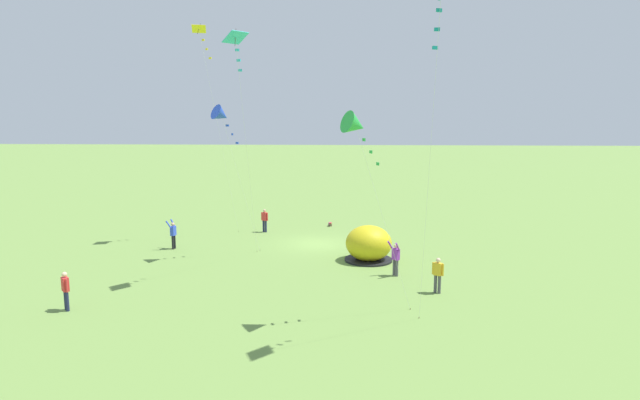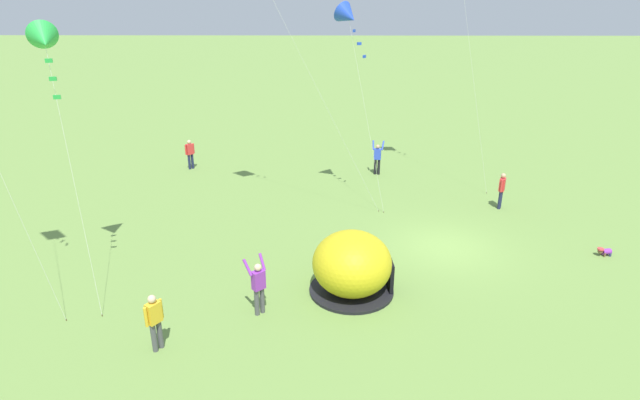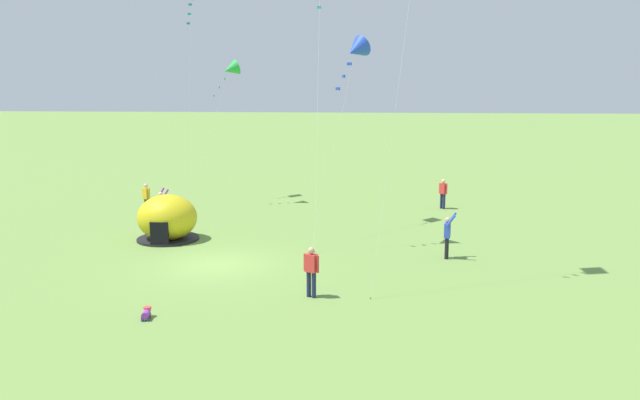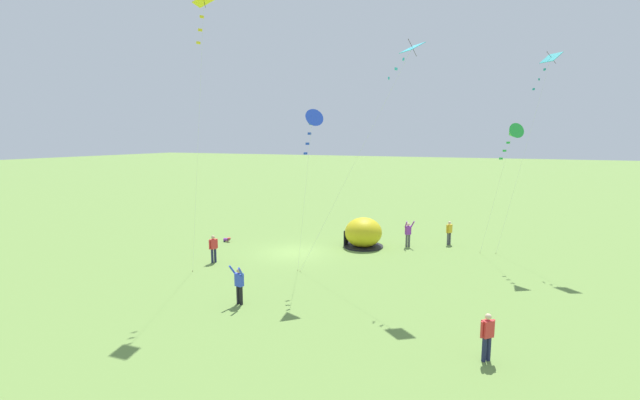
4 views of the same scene
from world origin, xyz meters
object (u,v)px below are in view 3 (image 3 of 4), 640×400
Objects in this scene: toddler_crawling at (146,313)px; person_with_toddler at (311,269)px; popup_tent at (167,219)px; person_center_field at (161,206)px; kite_teal at (191,0)px; kite_blue at (356,50)px; kite_green at (231,69)px; person_far_back at (146,197)px; person_strolling at (443,192)px; person_flying_kite at (447,235)px.

person_with_toddler reaches higher than toddler_crawling.
person_center_field is (-1.32, 2.90, 0.00)m from popup_tent.
kite_teal is at bearing 117.03° from person_with_toddler.
kite_blue is 15.57m from kite_teal.
person_center_field is 13.71m from kite_teal.
popup_tent is 11.58m from kite_green.
toddler_crawling is 0.07× the size of kite_green.
kite_blue reaches higher than popup_tent.
kite_blue is at bearing -50.45° from kite_green.
person_center_field is 3.13m from person_far_back.
kite_teal is at bearing 171.71° from person_strolling.
kite_blue is (9.86, -2.92, 7.47)m from person_center_field.
popup_tent is 6.29m from person_far_back.
kite_green reaches higher than person_far_back.
person_far_back is 17.21m from person_flying_kite.
popup_tent is at bearing -65.48° from person_center_field.
kite_blue reaches higher than person_strolling.
person_center_field is at bearing -55.62° from person_far_back.
person_with_toddler is at bearing -109.96° from person_strolling.
person_strolling is at bearing 11.39° from person_far_back.
person_strolling is at bearing 60.24° from toddler_crawling.
toddler_crawling is 0.06× the size of kite_blue.
kite_teal is 1.51× the size of kite_green.
person_flying_kite is at bearing -25.60° from person_far_back.
popup_tent is at bearing -95.58° from kite_green.
kite_green reaches higher than person_strolling.
kite_blue reaches higher than person_flying_kite.
kite_blue reaches higher than person_center_field.
person_far_back is (-3.09, 5.48, -0.03)m from popup_tent.
kite_blue is at bearing 58.86° from toddler_crawling.
person_strolling reaches higher than toddler_crawling.
person_center_field is at bearing -86.16° from kite_teal.
person_flying_kite is at bearing -94.45° from person_strolling.
person_far_back is at bearing 129.58° from person_with_toddler.
person_far_back is at bearing -168.61° from person_strolling.
person_strolling is at bearing 33.50° from popup_tent.
kite_green is at bearing 84.42° from popup_tent.
popup_tent reaches higher than toddler_crawling.
person_center_field is 1.10× the size of person_strolling.
popup_tent is 1.63× the size of person_strolling.
person_with_toddler is at bearing -133.26° from person_flying_kite.
toddler_crawling is 14.02m from kite_blue.
kite_green is (-12.36, 0.45, 6.97)m from person_strolling.
person_far_back is 0.20× the size of kite_green.
kite_green is (3.99, 3.74, 6.97)m from person_far_back.
kite_teal is (-14.29, 12.93, 11.06)m from person_flying_kite.
person_flying_kite is at bearing 46.74° from person_with_toddler.
person_center_field is at bearing -109.34° from kite_green.
kite_blue is at bearing -46.61° from kite_teal.
kite_green is at bearing 70.66° from person_center_field.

